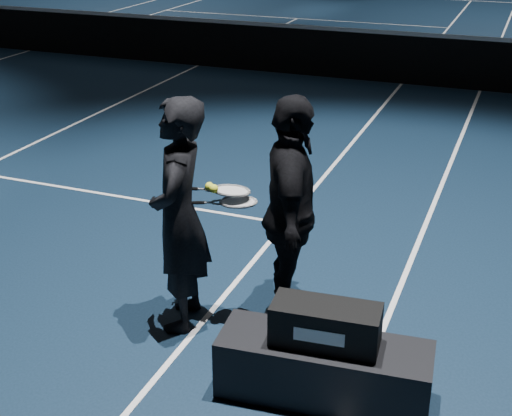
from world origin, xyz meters
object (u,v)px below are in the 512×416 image
at_px(racket_bag, 326,325).
at_px(racket_upper, 232,191).
at_px(racket_lower, 238,202).
at_px(player_b, 291,214).
at_px(tennis_balls, 212,185).
at_px(player_a, 179,216).
at_px(player_bench, 324,369).

bearing_deg(racket_bag, racket_upper, 139.00).
height_order(racket_lower, racket_upper, racket_upper).
xyz_separation_m(player_b, racket_lower, (-0.36, -0.16, 0.11)).
bearing_deg(tennis_balls, racket_lower, 22.73).
relative_size(player_a, player_b, 1.00).
height_order(player_bench, player_a, player_a).
bearing_deg(player_a, racket_lower, 98.91).
bearing_deg(tennis_balls, player_bench, -29.14).
relative_size(racket_lower, racket_upper, 1.00).
xyz_separation_m(player_bench, tennis_balls, (-1.08, 0.60, 0.96)).
relative_size(racket_bag, player_b, 0.39).
bearing_deg(racket_bag, racket_lower, 137.82).
bearing_deg(player_b, racket_upper, 88.68).
relative_size(racket_upper, tennis_balls, 5.67).
xyz_separation_m(racket_bag, player_a, (-1.31, 0.49, 0.36)).
relative_size(player_bench, racket_lower, 2.11).
bearing_deg(player_bench, player_b, 117.31).
xyz_separation_m(racket_bag, tennis_balls, (-1.08, 0.60, 0.60)).
relative_size(player_bench, tennis_balls, 11.93).
height_order(player_b, racket_upper, player_b).
xyz_separation_m(racket_lower, tennis_balls, (-0.18, -0.08, 0.14)).
bearing_deg(player_a, tennis_balls, 100.03).
bearing_deg(player_bench, racket_upper, 139.00).
bearing_deg(racket_upper, player_bench, -63.97).
bearing_deg(player_b, racket_bag, -167.90).
height_order(racket_bag, player_b, player_b).
xyz_separation_m(racket_bag, racket_lower, (-0.90, 0.68, 0.47)).
bearing_deg(tennis_balls, player_b, 23.71).
height_order(racket_bag, racket_upper, racket_upper).
bearing_deg(tennis_balls, racket_upper, 37.77).
relative_size(racket_lower, tennis_balls, 5.67).
relative_size(racket_bag, racket_upper, 1.05).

